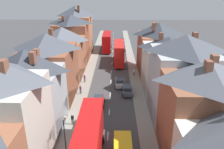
{
  "coord_description": "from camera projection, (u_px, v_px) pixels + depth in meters",
  "views": [
    {
      "loc": [
        0.95,
        -11.54,
        17.74
      ],
      "look_at": [
        0.21,
        31.29,
        1.09
      ],
      "focal_mm": 35.0,
      "sensor_mm": 36.0,
      "label": 1
    }
  ],
  "objects": [
    {
      "name": "double_decker_bus_mid_street",
      "position": [
        107.0,
        42.0,
        67.48
      ],
      "size": [
        2.74,
        10.8,
        5.3
      ],
      "color": "#B70F0F",
      "rests_on": "ground"
    },
    {
      "name": "terrace_row_right",
      "position": [
        187.0,
        90.0,
        28.03
      ],
      "size": [
        8.0,
        52.1,
        14.04
      ],
      "color": "brown",
      "rests_on": "ground"
    },
    {
      "name": "pedestrian_far_right",
      "position": [
        134.0,
        72.0,
        47.61
      ],
      "size": [
        0.36,
        0.22,
        1.61
      ],
      "color": "brown",
      "rests_on": "pavement_right"
    },
    {
      "name": "car_mid_black",
      "position": [
        120.0,
        82.0,
        42.76
      ],
      "size": [
        1.9,
        3.93,
        1.64
      ],
      "color": "#B7BABF",
      "rests_on": "ground"
    },
    {
      "name": "pedestrian_mid_left",
      "position": [
        72.0,
        119.0,
        30.25
      ],
      "size": [
        0.36,
        0.22,
        1.61
      ],
      "color": "brown",
      "rests_on": "pavement_left"
    },
    {
      "name": "pedestrian_far_left",
      "position": [
        85.0,
        78.0,
        44.29
      ],
      "size": [
        0.36,
        0.22,
        1.61
      ],
      "color": "#3D4256",
      "rests_on": "pavement_left"
    },
    {
      "name": "pedestrian_mid_right",
      "position": [
        80.0,
        89.0,
        39.31
      ],
      "size": [
        0.36,
        0.22,
        1.61
      ],
      "color": "#3D4256",
      "rests_on": "pavement_left"
    },
    {
      "name": "pavement_left",
      "position": [
        91.0,
        68.0,
        52.66
      ],
      "size": [
        2.2,
        104.0,
        0.14
      ],
      "primitive_type": "cube",
      "color": "gray",
      "rests_on": "ground"
    },
    {
      "name": "street_lamp",
      "position": [
        65.0,
        139.0,
        22.78
      ],
      "size": [
        0.2,
        1.12,
        5.5
      ],
      "color": "black",
      "rests_on": "ground"
    },
    {
      "name": "pavement_right",
      "position": [
        133.0,
        68.0,
        52.5
      ],
      "size": [
        2.2,
        104.0,
        0.14
      ],
      "primitive_type": "cube",
      "color": "gray",
      "rests_on": "ground"
    },
    {
      "name": "car_near_blue",
      "position": [
        127.0,
        90.0,
        39.63
      ],
      "size": [
        1.9,
        4.24,
        1.61
      ],
      "color": "#4C515B",
      "rests_on": "ground"
    },
    {
      "name": "car_mid_white",
      "position": [
        122.0,
        41.0,
        77.8
      ],
      "size": [
        1.9,
        4.07,
        1.64
      ],
      "color": "gray",
      "rests_on": "ground"
    },
    {
      "name": "double_decker_bus_lead",
      "position": [
        119.0,
        53.0,
        55.58
      ],
      "size": [
        2.74,
        10.8,
        5.3
      ],
      "color": "red",
      "rests_on": "ground"
    },
    {
      "name": "car_parked_right_a",
      "position": [
        99.0,
        101.0,
        35.65
      ],
      "size": [
        1.9,
        4.04,
        1.61
      ],
      "color": "maroon",
      "rests_on": "ground"
    },
    {
      "name": "car_far_grey",
      "position": [
        123.0,
        48.0,
        68.16
      ],
      "size": [
        1.9,
        4.15,
        1.62
      ],
      "color": "gray",
      "rests_on": "ground"
    },
    {
      "name": "car_parked_left_b",
      "position": [
        108.0,
        39.0,
        81.01
      ],
      "size": [
        1.9,
        4.27,
        1.66
      ],
      "color": "maroon",
      "rests_on": "ground"
    },
    {
      "name": "terrace_row_left",
      "position": [
        47.0,
        69.0,
        35.26
      ],
      "size": [
        8.0,
        69.54,
        13.85
      ],
      "color": "beige",
      "rests_on": "ground"
    },
    {
      "name": "centre_line_dashes",
      "position": [
        111.0,
        72.0,
        50.74
      ],
      "size": [
        0.14,
        97.8,
        0.01
      ],
      "color": "silver",
      "rests_on": "ground"
    },
    {
      "name": "double_decker_bus_far_approaching",
      "position": [
        89.0,
        141.0,
        23.05
      ],
      "size": [
        2.74,
        10.8,
        5.3
      ],
      "color": "red",
      "rests_on": "ground"
    },
    {
      "name": "car_near_silver",
      "position": [
        86.0,
        120.0,
        30.27
      ],
      "size": [
        1.9,
        4.5,
        1.67
      ],
      "color": "black",
      "rests_on": "ground"
    }
  ]
}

